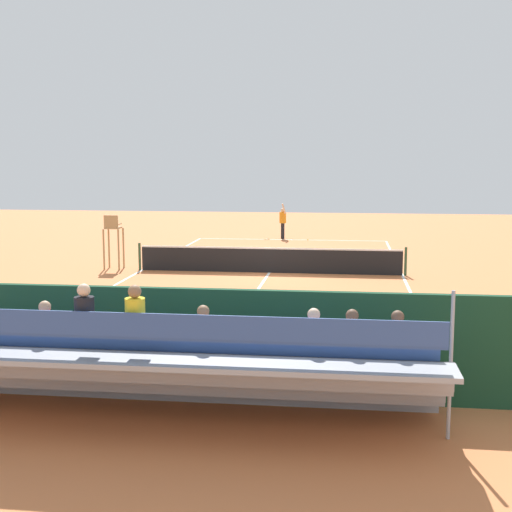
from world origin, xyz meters
name	(u,v)px	position (x,y,z in m)	size (l,w,h in m)	color
ground_plane	(269,273)	(0.00, 0.00, 0.00)	(60.00, 60.00, 0.00)	#D17542
court_line_markings	(269,272)	(0.00, -0.04, 0.00)	(10.10, 22.20, 0.01)	white
tennis_net	(269,260)	(0.00, 0.00, 0.50)	(10.30, 0.10, 1.07)	black
backdrop_wall	(186,342)	(0.00, 14.00, 1.00)	(18.00, 0.16, 2.00)	#194228
bleacher_stand	(170,365)	(-0.04, 15.38, 0.97)	(9.06, 2.40, 2.48)	#9EA0A5
umpire_chair	(113,236)	(6.20, -0.12, 1.31)	(0.67, 0.67, 2.14)	#A88456
courtside_bench	(333,359)	(-2.67, 13.27, 0.56)	(1.80, 0.40, 0.93)	#33383D
equipment_bag	(220,376)	(-0.51, 13.40, 0.18)	(0.90, 0.36, 0.36)	black
tennis_player	(283,220)	(0.53, -11.48, 1.02)	(0.46, 0.56, 1.93)	black
tennis_racket	(267,239)	(1.34, -10.98, 0.01)	(0.32, 0.57, 0.03)	black
tennis_ball_near	(308,240)	(-0.88, -10.84, 0.03)	(0.07, 0.07, 0.07)	#CCDB33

